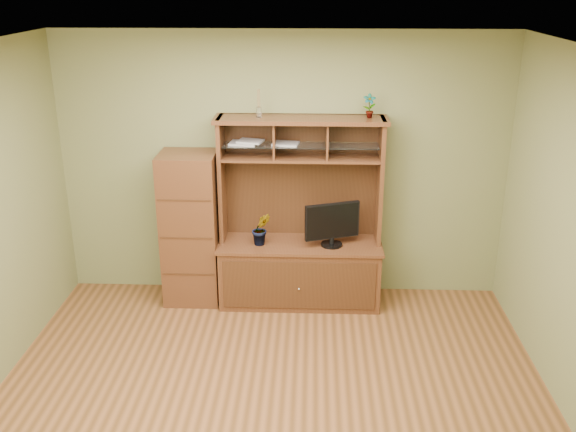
{
  "coord_description": "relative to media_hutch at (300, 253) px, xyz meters",
  "views": [
    {
      "loc": [
        0.3,
        -4.23,
        3.16
      ],
      "look_at": [
        0.09,
        1.2,
        1.12
      ],
      "focal_mm": 40.0,
      "sensor_mm": 36.0,
      "label": 1
    }
  ],
  "objects": [
    {
      "name": "monitor",
      "position": [
        0.32,
        -0.08,
        0.36
      ],
      "size": [
        0.54,
        0.23,
        0.44
      ],
      "rotation": [
        0.0,
        0.0,
        0.35
      ],
      "color": "black",
      "rests_on": "media_hutch"
    },
    {
      "name": "reed_diffuser",
      "position": [
        -0.4,
        0.08,
        1.48
      ],
      "size": [
        0.05,
        0.05,
        0.27
      ],
      "color": "silver",
      "rests_on": "media_hutch"
    },
    {
      "name": "side_cabinet",
      "position": [
        -1.1,
        0.0,
        0.25
      ],
      "size": [
        0.55,
        0.51,
        1.55
      ],
      "color": "#4B2615",
      "rests_on": "room"
    },
    {
      "name": "orchid_plant",
      "position": [
        -0.38,
        -0.08,
        0.29
      ],
      "size": [
        0.21,
        0.19,
        0.33
      ],
      "primitive_type": "imported",
      "rotation": [
        0.0,
        0.0,
        0.22
      ],
      "color": "#296021",
      "rests_on": "media_hutch"
    },
    {
      "name": "top_plant",
      "position": [
        0.64,
        0.08,
        1.49
      ],
      "size": [
        0.12,
        0.08,
        0.23
      ],
      "primitive_type": "imported",
      "rotation": [
        0.0,
        0.0,
        -0.0
      ],
      "color": "#386021",
      "rests_on": "media_hutch"
    },
    {
      "name": "room",
      "position": [
        -0.19,
        -1.73,
        0.83
      ],
      "size": [
        4.54,
        4.04,
        2.74
      ],
      "color": "brown",
      "rests_on": "ground"
    },
    {
      "name": "media_hutch",
      "position": [
        0.0,
        0.0,
        0.0
      ],
      "size": [
        1.66,
        0.61,
        1.9
      ],
      "color": "#4B2615",
      "rests_on": "room"
    },
    {
      "name": "magazines",
      "position": [
        -0.4,
        0.08,
        1.13
      ],
      "size": [
        0.69,
        0.24,
        0.04
      ],
      "color": "#AEAEB3",
      "rests_on": "media_hutch"
    }
  ]
}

